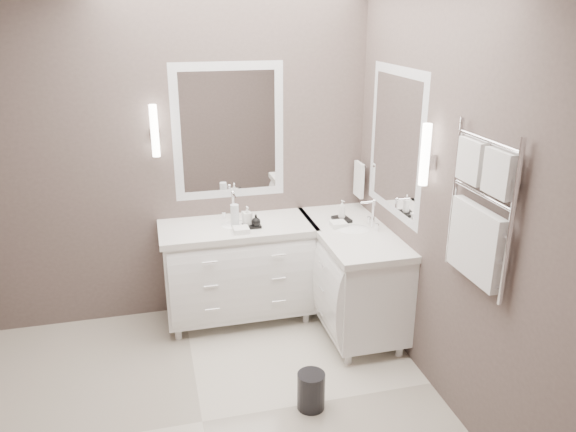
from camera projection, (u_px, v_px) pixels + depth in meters
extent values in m
cube|color=beige|center=(202.00, 422.00, 3.58)|extent=(3.20, 3.00, 0.01)
cube|color=#574945|center=(173.00, 159.00, 4.48)|extent=(3.20, 0.01, 2.70)
cube|color=#574945|center=(231.00, 392.00, 1.74)|extent=(3.20, 0.01, 2.70)
cube|color=#574945|center=(450.00, 202.00, 3.48)|extent=(0.01, 3.00, 2.70)
cube|color=white|center=(238.00, 270.00, 4.64)|extent=(1.20, 0.55, 0.70)
cube|color=white|center=(237.00, 227.00, 4.51)|extent=(1.24, 0.59, 0.05)
ellipsoid|color=white|center=(237.00, 229.00, 4.52)|extent=(0.36, 0.28, 0.12)
cylinder|color=white|center=(233.00, 205.00, 4.61)|extent=(0.02, 0.02, 0.22)
cube|color=white|center=(352.00, 275.00, 4.55)|extent=(0.55, 1.20, 0.70)
cube|color=white|center=(353.00, 232.00, 4.42)|extent=(0.59, 1.24, 0.05)
ellipsoid|color=white|center=(353.00, 234.00, 4.42)|extent=(0.36, 0.28, 0.12)
cylinder|color=white|center=(373.00, 214.00, 4.41)|extent=(0.02, 0.02, 0.22)
cube|color=white|center=(229.00, 132.00, 4.50)|extent=(0.90, 0.02, 1.10)
cube|color=white|center=(229.00, 132.00, 4.50)|extent=(0.77, 0.02, 0.96)
cube|color=white|center=(396.00, 143.00, 4.14)|extent=(0.02, 0.90, 1.10)
cube|color=white|center=(396.00, 143.00, 4.14)|extent=(0.02, 0.90, 0.96)
cube|color=white|center=(155.00, 137.00, 4.31)|extent=(0.05, 0.05, 0.10)
cylinder|color=white|center=(155.00, 131.00, 4.30)|extent=(0.06, 0.06, 0.40)
cube|color=white|center=(424.00, 162.00, 3.60)|extent=(0.05, 0.05, 0.10)
cylinder|color=white|center=(425.00, 155.00, 3.58)|extent=(0.06, 0.06, 0.40)
cylinder|color=white|center=(361.00, 164.00, 4.74)|extent=(0.02, 0.22, 0.02)
cube|color=white|center=(359.00, 180.00, 4.79)|extent=(0.03, 0.17, 0.30)
cylinder|color=white|center=(511.00, 225.00, 2.82)|extent=(0.03, 0.03, 0.90)
cylinder|color=white|center=(455.00, 193.00, 3.32)|extent=(0.03, 0.03, 0.90)
cube|color=white|center=(499.00, 173.00, 2.88)|extent=(0.06, 0.22, 0.24)
cube|color=white|center=(472.00, 161.00, 3.11)|extent=(0.06, 0.22, 0.24)
cube|color=white|center=(475.00, 243.00, 3.15)|extent=(0.06, 0.46, 0.42)
cylinder|color=black|center=(311.00, 391.00, 3.67)|extent=(0.24, 0.24, 0.26)
cube|color=black|center=(252.00, 226.00, 4.45)|extent=(0.14, 0.11, 0.02)
cube|color=black|center=(342.00, 219.00, 4.59)|extent=(0.14, 0.17, 0.02)
cylinder|color=silver|center=(235.00, 216.00, 4.42)|extent=(0.08, 0.08, 0.19)
imported|color=white|center=(247.00, 215.00, 4.43)|extent=(0.07, 0.08, 0.15)
imported|color=black|center=(256.00, 220.00, 4.41)|extent=(0.10, 0.10, 0.09)
imported|color=white|center=(342.00, 209.00, 4.56)|extent=(0.07, 0.07, 0.15)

